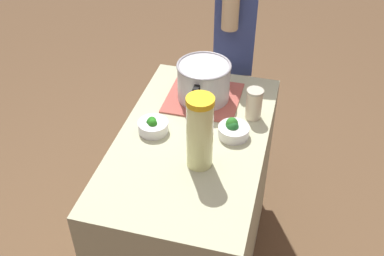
% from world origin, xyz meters
% --- Properties ---
extents(counter_slab, '(1.04, 0.60, 0.92)m').
position_xyz_m(counter_slab, '(0.00, 0.00, 0.46)').
color(counter_slab, '#AEB28D').
rests_on(counter_slab, ground_plane).
extents(dish_cloth, '(0.31, 0.33, 0.01)m').
position_xyz_m(dish_cloth, '(0.28, 0.02, 0.92)').
color(dish_cloth, '#A85146').
rests_on(dish_cloth, counter_slab).
extents(cooking_pot, '(0.31, 0.24, 0.17)m').
position_xyz_m(cooking_pot, '(0.28, 0.02, 1.01)').
color(cooking_pot, '#B7B7BC').
rests_on(cooking_pot, dish_cloth).
extents(lemonade_pitcher, '(0.10, 0.10, 0.31)m').
position_xyz_m(lemonade_pitcher, '(-0.14, -0.07, 1.07)').
color(lemonade_pitcher, beige).
rests_on(lemonade_pitcher, counter_slab).
extents(mason_jar, '(0.07, 0.07, 0.14)m').
position_xyz_m(mason_jar, '(0.20, -0.22, 0.99)').
color(mason_jar, beige).
rests_on(mason_jar, counter_slab).
extents(broccoli_bowl_front, '(0.13, 0.13, 0.08)m').
position_xyz_m(broccoli_bowl_front, '(0.06, -0.16, 0.95)').
color(broccoli_bowl_front, silver).
rests_on(broccoli_bowl_front, counter_slab).
extents(broccoli_bowl_center, '(0.13, 0.13, 0.07)m').
position_xyz_m(broccoli_bowl_center, '(-0.00, 0.17, 0.94)').
color(broccoli_bowl_center, silver).
rests_on(broccoli_bowl_center, counter_slab).
extents(person_cook, '(0.50, 0.24, 1.64)m').
position_xyz_m(person_cook, '(0.77, -0.03, 0.91)').
color(person_cook, tan).
rests_on(person_cook, ground_plane).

